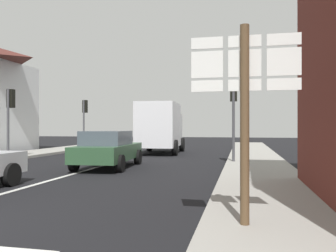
{
  "coord_description": "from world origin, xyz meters",
  "views": [
    {
      "loc": [
        5.7,
        -4.03,
        1.64
      ],
      "look_at": [
        2.75,
        9.77,
        1.67
      ],
      "focal_mm": 37.03,
      "sensor_mm": 36.0,
      "label": 1
    }
  ],
  "objects_px": {
    "delivery_truck": "(160,127)",
    "traffic_light_near_left": "(10,108)",
    "traffic_light_near_right": "(234,102)",
    "route_sign_post": "(245,103)",
    "sedan_far": "(108,149)",
    "traffic_light_far_left": "(85,113)"
  },
  "relations": [
    {
      "from": "sedan_far",
      "to": "traffic_light_near_right",
      "type": "xyz_separation_m",
      "value": [
        4.86,
        2.4,
        1.94
      ]
    },
    {
      "from": "sedan_far",
      "to": "route_sign_post",
      "type": "xyz_separation_m",
      "value": [
        5.26,
        -7.54,
        1.24
      ]
    },
    {
      "from": "delivery_truck",
      "to": "route_sign_post",
      "type": "height_order",
      "value": "route_sign_post"
    },
    {
      "from": "route_sign_post",
      "to": "traffic_light_far_left",
      "type": "relative_size",
      "value": 0.9
    },
    {
      "from": "delivery_truck",
      "to": "traffic_light_far_left",
      "type": "relative_size",
      "value": 1.44
    },
    {
      "from": "traffic_light_near_right",
      "to": "traffic_light_near_left",
      "type": "distance_m",
      "value": 10.7
    },
    {
      "from": "delivery_truck",
      "to": "traffic_light_far_left",
      "type": "height_order",
      "value": "traffic_light_far_left"
    },
    {
      "from": "sedan_far",
      "to": "traffic_light_near_right",
      "type": "height_order",
      "value": "traffic_light_near_right"
    },
    {
      "from": "sedan_far",
      "to": "traffic_light_near_left",
      "type": "distance_m",
      "value": 6.37
    },
    {
      "from": "delivery_truck",
      "to": "route_sign_post",
      "type": "relative_size",
      "value": 1.6
    },
    {
      "from": "traffic_light_near_right",
      "to": "traffic_light_near_left",
      "type": "relative_size",
      "value": 1.05
    },
    {
      "from": "sedan_far",
      "to": "traffic_light_near_right",
      "type": "distance_m",
      "value": 5.76
    },
    {
      "from": "delivery_truck",
      "to": "traffic_light_near_left",
      "type": "bearing_deg",
      "value": -136.57
    },
    {
      "from": "sedan_far",
      "to": "delivery_truck",
      "type": "bearing_deg",
      "value": 87.57
    },
    {
      "from": "delivery_truck",
      "to": "traffic_light_near_left",
      "type": "height_order",
      "value": "traffic_light_near_left"
    },
    {
      "from": "route_sign_post",
      "to": "traffic_light_near_left",
      "type": "relative_size",
      "value": 0.92
    },
    {
      "from": "delivery_truck",
      "to": "traffic_light_near_left",
      "type": "distance_m",
      "value": 8.51
    },
    {
      "from": "route_sign_post",
      "to": "traffic_light_near_right",
      "type": "distance_m",
      "value": 9.97
    },
    {
      "from": "route_sign_post",
      "to": "traffic_light_near_right",
      "type": "relative_size",
      "value": 0.88
    },
    {
      "from": "delivery_truck",
      "to": "traffic_light_near_right",
      "type": "xyz_separation_m",
      "value": [
        4.54,
        -5.28,
        1.05
      ]
    },
    {
      "from": "sedan_far",
      "to": "route_sign_post",
      "type": "height_order",
      "value": "route_sign_post"
    },
    {
      "from": "traffic_light_near_left",
      "to": "delivery_truck",
      "type": "bearing_deg",
      "value": 43.43
    }
  ]
}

